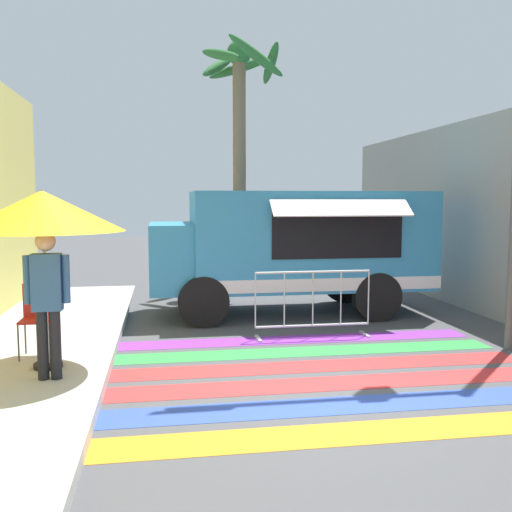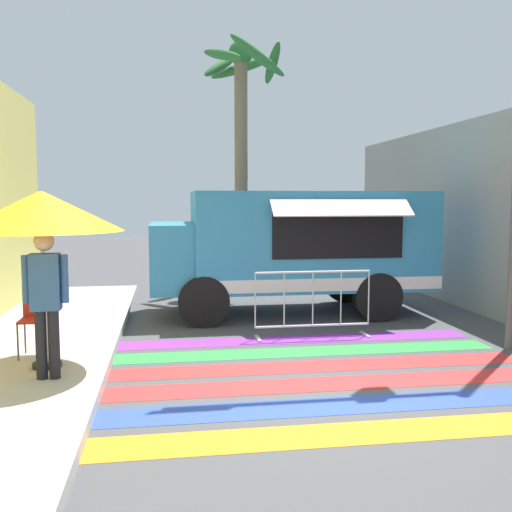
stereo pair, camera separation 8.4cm
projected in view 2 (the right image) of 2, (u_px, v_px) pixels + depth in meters
ground_plane at (320, 392)px, 6.84m from camera, size 60.00×60.00×0.00m
crosswalk_painted at (307, 375)px, 7.51m from camera, size 6.40×4.36×0.01m
food_truck at (288, 243)px, 11.49m from camera, size 5.50×2.67×2.47m
traffic_signal_pole at (483, 42)px, 8.26m from camera, size 3.76×0.29×6.82m
patio_umbrella at (41, 212)px, 7.14m from camera, size 2.03×2.03×2.26m
folding_chair at (37, 312)px, 7.87m from camera, size 0.41×0.41×0.99m
vendor_person at (46, 295)px, 6.77m from camera, size 0.53×0.24×1.78m
barricade_front at (313, 305)px, 9.52m from camera, size 1.97×0.44×1.13m
palm_tree at (242, 117)px, 14.18m from camera, size 2.10×2.26×6.20m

